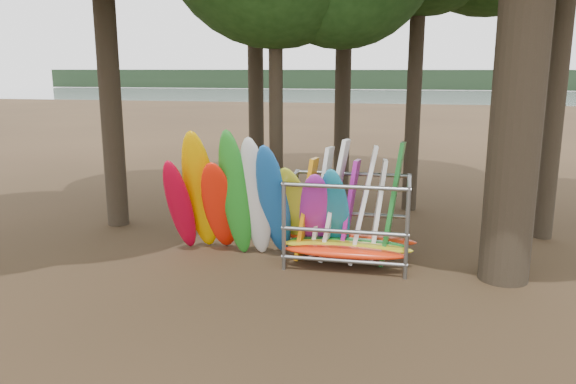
# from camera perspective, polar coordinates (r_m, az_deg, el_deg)

# --- Properties ---
(ground) EXTENTS (120.00, 120.00, 0.00)m
(ground) POSITION_cam_1_polar(r_m,az_deg,el_deg) (12.43, 0.37, -7.87)
(ground) COLOR #47331E
(ground) RESTS_ON ground
(lake) EXTENTS (160.00, 160.00, 0.00)m
(lake) POSITION_cam_1_polar(r_m,az_deg,el_deg) (71.58, 10.37, 8.81)
(lake) COLOR gray
(lake) RESTS_ON ground
(far_shore) EXTENTS (160.00, 4.00, 4.00)m
(far_shore) POSITION_cam_1_polar(r_m,az_deg,el_deg) (121.45, 11.26, 11.14)
(far_shore) COLOR black
(far_shore) RESTS_ON ground
(kayak_row) EXTENTS (4.30, 2.06, 3.16)m
(kayak_row) POSITION_cam_1_polar(r_m,az_deg,el_deg) (12.83, -3.48, -1.15)
(kayak_row) COLOR #B50523
(kayak_row) RESTS_ON ground
(storage_rack) EXTENTS (3.09, 1.57, 2.82)m
(storage_rack) POSITION_cam_1_polar(r_m,az_deg,el_deg) (12.65, 6.11, -3.15)
(storage_rack) COLOR slate
(storage_rack) RESTS_ON ground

